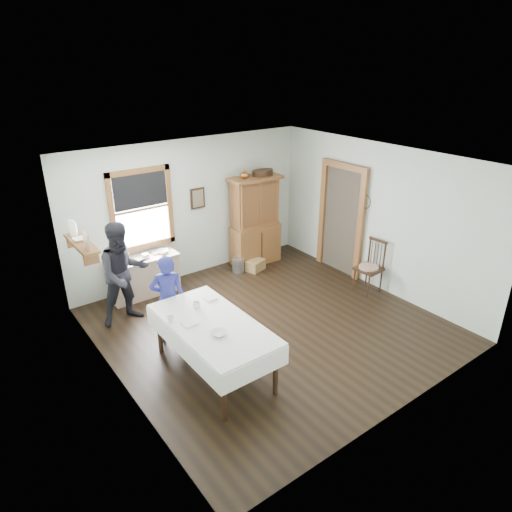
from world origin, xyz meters
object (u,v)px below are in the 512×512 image
work_counter (144,276)px  wicker_basket (256,265)px  pail (238,265)px  china_hutch (255,221)px  spindle_chair (369,267)px  figure_dark (124,277)px  dining_table (214,348)px  woman_blue (168,302)px

work_counter → wicker_basket: size_ratio=3.47×
pail → china_hutch: bearing=17.6°
spindle_chair → work_counter: bearing=140.8°
figure_dark → wicker_basket: bearing=6.2°
work_counter → dining_table: dining_table is taller
dining_table → wicker_basket: (2.43, 2.30, -0.29)m
spindle_chair → figure_dark: (-3.99, 1.69, 0.30)m
china_hutch → woman_blue: bearing=-148.5°
pail → wicker_basket: pail is taller
dining_table → woman_blue: size_ratio=1.50×
pail → figure_dark: figure_dark is taller
wicker_basket → figure_dark: (-2.85, -0.29, 0.69)m
work_counter → spindle_chair: spindle_chair is taller
dining_table → figure_dark: size_ratio=1.24×
china_hutch → spindle_chair: (0.90, -2.31, -0.42)m
work_counter → wicker_basket: work_counter is taller
china_hutch → figure_dark: (-3.09, -0.62, -0.13)m
spindle_chair → pail: (-1.46, 2.13, -0.37)m
spindle_chair → wicker_basket: spindle_chair is taller
work_counter → china_hutch: bearing=-1.4°
china_hutch → dining_table: size_ratio=0.93×
spindle_chair → woman_blue: size_ratio=0.77×
spindle_chair → pail: size_ratio=3.79×
china_hutch → woman_blue: size_ratio=1.41×
work_counter → spindle_chair: size_ratio=1.28×
china_hutch → pail: (-0.56, -0.18, -0.80)m
china_hutch → wicker_basket: bearing=-123.2°
wicker_basket → spindle_chair: bearing=-60.0°
spindle_chair → woman_blue: bearing=163.9°
spindle_chair → pail: spindle_chair is taller
work_counter → woman_blue: (-0.28, -1.60, 0.29)m
dining_table → spindle_chair: (3.57, 0.32, 0.11)m
china_hutch → pail: china_hutch is taller
dining_table → pail: (2.11, 2.46, -0.26)m
work_counter → dining_table: (-0.17, -2.69, 0.03)m
china_hutch → pail: bearing=-160.0°
work_counter → wicker_basket: 2.31m
spindle_chair → pail: bearing=120.1°
spindle_chair → figure_dark: bearing=152.7°
work_counter → china_hutch: size_ratio=0.69×
dining_table → pail: 3.25m
wicker_basket → work_counter: bearing=170.2°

